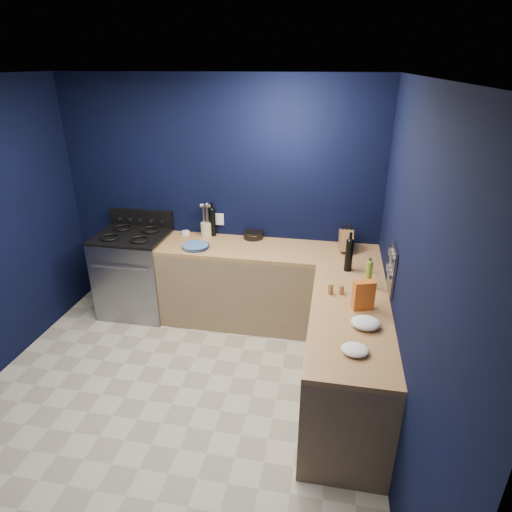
% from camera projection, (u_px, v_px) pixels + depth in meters
% --- Properties ---
extents(floor, '(3.50, 3.50, 0.02)m').
position_uv_depth(floor, '(172.00, 405.00, 3.70)').
color(floor, '#B0AC9A').
rests_on(floor, ground).
extents(ceiling, '(3.50, 3.50, 0.02)m').
position_uv_depth(ceiling, '(138.00, 75.00, 2.62)').
color(ceiling, silver).
rests_on(ceiling, ground).
extents(wall_back, '(3.50, 0.02, 2.60)m').
position_uv_depth(wall_back, '(220.00, 200.00, 4.74)').
color(wall_back, black).
rests_on(wall_back, ground).
extents(wall_right, '(0.02, 3.50, 2.60)m').
position_uv_depth(wall_right, '(407.00, 289.00, 2.87)').
color(wall_right, black).
rests_on(wall_right, ground).
extents(cab_back, '(2.30, 0.63, 0.86)m').
position_uv_depth(cab_back, '(268.00, 288.00, 4.71)').
color(cab_back, '#876D4E').
rests_on(cab_back, floor).
extents(top_back, '(2.30, 0.63, 0.04)m').
position_uv_depth(top_back, '(268.00, 250.00, 4.52)').
color(top_back, brown).
rests_on(top_back, cab_back).
extents(cab_right, '(0.63, 1.67, 0.86)m').
position_uv_depth(cab_right, '(346.00, 362.00, 3.54)').
color(cab_right, '#876D4E').
rests_on(cab_right, floor).
extents(top_right, '(0.63, 1.67, 0.04)m').
position_uv_depth(top_right, '(351.00, 316.00, 3.35)').
color(top_right, brown).
rests_on(top_right, cab_right).
extents(gas_range, '(0.76, 0.66, 0.92)m').
position_uv_depth(gas_range, '(136.00, 274.00, 4.93)').
color(gas_range, gray).
rests_on(gas_range, floor).
extents(oven_door, '(0.59, 0.02, 0.42)m').
position_uv_depth(oven_door, '(124.00, 288.00, 4.66)').
color(oven_door, black).
rests_on(oven_door, gas_range).
extents(cooktop, '(0.76, 0.66, 0.03)m').
position_uv_depth(cooktop, '(131.00, 236.00, 4.74)').
color(cooktop, black).
rests_on(cooktop, gas_range).
extents(backguard, '(0.76, 0.06, 0.20)m').
position_uv_depth(backguard, '(142.00, 218.00, 4.97)').
color(backguard, black).
rests_on(backguard, gas_range).
extents(spice_panel, '(0.02, 0.28, 0.38)m').
position_uv_depth(spice_panel, '(392.00, 269.00, 3.42)').
color(spice_panel, gray).
rests_on(spice_panel, wall_right).
extents(wall_outlet, '(0.09, 0.02, 0.13)m').
position_uv_depth(wall_outlet, '(220.00, 219.00, 4.81)').
color(wall_outlet, white).
rests_on(wall_outlet, wall_back).
extents(plate_stack, '(0.34, 0.34, 0.03)m').
position_uv_depth(plate_stack, '(196.00, 246.00, 4.52)').
color(plate_stack, '#3B659C').
rests_on(plate_stack, top_back).
extents(ramekin, '(0.12, 0.12, 0.04)m').
position_uv_depth(ramekin, '(186.00, 233.00, 4.87)').
color(ramekin, white).
rests_on(ramekin, top_back).
extents(utensil_crock, '(0.13, 0.13, 0.15)m').
position_uv_depth(utensil_crock, '(206.00, 229.00, 4.81)').
color(utensil_crock, beige).
rests_on(utensil_crock, top_back).
extents(wine_bottle_back, '(0.08, 0.08, 0.30)m').
position_uv_depth(wine_bottle_back, '(213.00, 223.00, 4.79)').
color(wine_bottle_back, black).
rests_on(wine_bottle_back, top_back).
extents(lemon_basket, '(0.24, 0.24, 0.08)m').
position_uv_depth(lemon_basket, '(253.00, 235.00, 4.76)').
color(lemon_basket, black).
rests_on(lemon_basket, top_back).
extents(knife_block, '(0.15, 0.28, 0.28)m').
position_uv_depth(knife_block, '(346.00, 240.00, 4.42)').
color(knife_block, brown).
rests_on(knife_block, top_back).
extents(wine_bottle_right, '(0.07, 0.07, 0.30)m').
position_uv_depth(wine_bottle_right, '(349.00, 256.00, 3.98)').
color(wine_bottle_right, black).
rests_on(wine_bottle_right, top_right).
extents(oil_bottle, '(0.07, 0.07, 0.24)m').
position_uv_depth(oil_bottle, '(369.00, 274.00, 3.70)').
color(oil_bottle, olive).
rests_on(oil_bottle, top_right).
extents(spice_jar_near, '(0.06, 0.06, 0.09)m').
position_uv_depth(spice_jar_near, '(331.00, 289.00, 3.61)').
color(spice_jar_near, olive).
rests_on(spice_jar_near, top_right).
extents(spice_jar_far, '(0.05, 0.05, 0.08)m').
position_uv_depth(spice_jar_far, '(341.00, 290.00, 3.61)').
color(spice_jar_far, olive).
rests_on(spice_jar_far, top_right).
extents(crouton_bag, '(0.18, 0.12, 0.24)m').
position_uv_depth(crouton_bag, '(363.00, 295.00, 3.36)').
color(crouton_bag, '#B2151E').
rests_on(crouton_bag, top_right).
extents(towel_front, '(0.27, 0.25, 0.08)m').
position_uv_depth(towel_front, '(366.00, 323.00, 3.15)').
color(towel_front, white).
rests_on(towel_front, top_right).
extents(towel_end, '(0.19, 0.18, 0.06)m').
position_uv_depth(towel_end, '(355.00, 350.00, 2.87)').
color(towel_end, white).
rests_on(towel_end, top_right).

